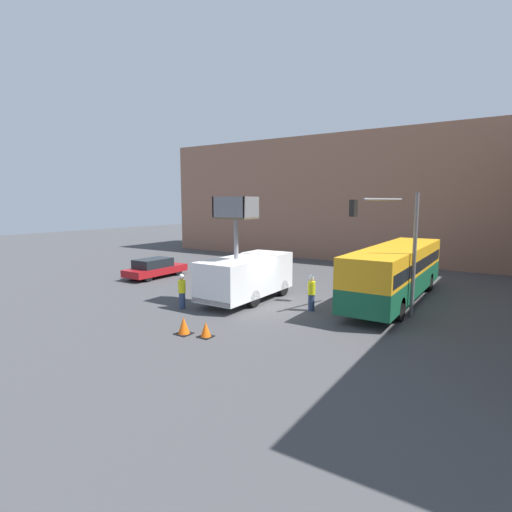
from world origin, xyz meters
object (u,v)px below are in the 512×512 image
road_worker_directing (311,293)px  traffic_cone_near_truck (206,330)px  parked_car_curbside (155,268)px  traffic_light_pole (390,232)px  city_bus (396,269)px  traffic_cone_mid_road (184,326)px  utility_truck (246,274)px  road_worker_near_truck (182,291)px

road_worker_directing → traffic_cone_near_truck: size_ratio=2.89×
traffic_cone_near_truck → parked_car_curbside: 14.10m
traffic_cone_near_truck → traffic_light_pole: bearing=56.9°
city_bus → parked_car_curbside: city_bus is taller
traffic_light_pole → traffic_cone_mid_road: 10.89m
city_bus → road_worker_directing: bearing=157.6°
utility_truck → traffic_cone_near_truck: (2.04, -5.93, -1.21)m
road_worker_near_truck → road_worker_directing: (5.81, 3.25, 0.01)m
parked_car_curbside → traffic_light_pole: bearing=-0.3°
utility_truck → parked_car_curbside: 9.81m
utility_truck → city_bus: (7.03, 4.45, 0.31)m
traffic_light_pole → traffic_cone_near_truck: size_ratio=9.25×
traffic_cone_near_truck → traffic_cone_mid_road: bearing=-168.3°
road_worker_near_truck → parked_car_curbside: road_worker_near_truck is taller
traffic_cone_near_truck → traffic_cone_mid_road: traffic_cone_mid_road is taller
road_worker_directing → parked_car_curbside: 13.64m
traffic_cone_mid_road → road_worker_directing: bearing=64.9°
city_bus → traffic_cone_mid_road: city_bus is taller
road_worker_directing → parked_car_curbside: (-13.49, 2.02, -0.21)m
traffic_light_pole → traffic_cone_near_truck: 10.19m
road_worker_near_truck → traffic_cone_mid_road: size_ratio=2.51×
utility_truck → traffic_cone_mid_road: size_ratio=8.63×
traffic_light_pole → traffic_cone_near_truck: (-5.19, -7.94, -3.72)m
utility_truck → road_worker_directing: 3.99m
parked_car_curbside → traffic_cone_near_truck: bearing=-34.7°
city_bus → traffic_light_pole: size_ratio=2.05×
utility_truck → road_worker_near_truck: bearing=-120.4°
city_bus → traffic_cone_near_truck: bearing=167.1°
road_worker_directing → parked_car_curbside: road_worker_directing is taller
city_bus → traffic_cone_near_truck: (-4.99, -10.38, -1.52)m
traffic_cone_mid_road → road_worker_near_truck: bearing=134.2°
parked_car_curbside → traffic_cone_mid_road: bearing=-37.9°
road_worker_directing → traffic_cone_mid_road: road_worker_directing is taller
traffic_light_pole → road_worker_near_truck: (-9.09, -5.19, -3.11)m
city_bus → traffic_light_pole: traffic_light_pole is taller
utility_truck → road_worker_near_truck: (-1.86, -3.17, -0.59)m
city_bus → road_worker_directing: city_bus is taller
city_bus → traffic_light_pole: 3.29m
road_worker_near_truck → traffic_cone_mid_road: 4.18m
utility_truck → traffic_cone_near_truck: bearing=-71.0°
road_worker_directing → traffic_light_pole: bearing=-148.5°
traffic_cone_mid_road → traffic_light_pole: bearing=52.7°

